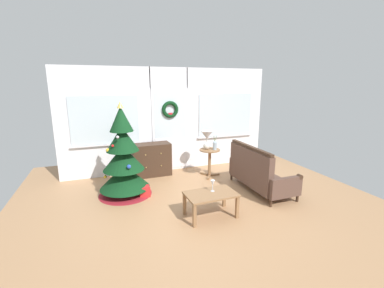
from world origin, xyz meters
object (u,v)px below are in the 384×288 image
(dresser_cabinet, at_px, (151,160))
(table_lamp, at_px, (207,137))
(flower_vase, at_px, (215,145))
(wine_glass, at_px, (213,183))
(gift_box, at_px, (145,191))
(side_table, at_px, (210,157))
(christmas_tree, at_px, (124,162))
(coffee_table, at_px, (211,197))
(settee_sofa, at_px, (257,173))

(dresser_cabinet, bearing_deg, table_lamp, -22.52)
(dresser_cabinet, bearing_deg, flower_vase, -23.70)
(dresser_cabinet, distance_m, wine_glass, 2.33)
(table_lamp, bearing_deg, flower_vase, -32.01)
(flower_vase, height_order, wine_glass, flower_vase)
(table_lamp, distance_m, gift_box, 1.92)
(flower_vase, bearing_deg, table_lamp, 147.99)
(side_table, bearing_deg, dresser_cabinet, 156.91)
(side_table, relative_size, flower_vase, 1.89)
(side_table, bearing_deg, christmas_tree, -169.06)
(wine_glass, relative_size, gift_box, 0.96)
(gift_box, bearing_deg, dresser_cabinet, 72.11)
(table_lamp, height_order, coffee_table, table_lamp)
(settee_sofa, distance_m, coffee_table, 1.49)
(dresser_cabinet, height_order, gift_box, dresser_cabinet)
(side_table, height_order, table_lamp, table_lamp)
(christmas_tree, distance_m, coffee_table, 1.89)
(settee_sofa, bearing_deg, coffee_table, -153.49)
(flower_vase, bearing_deg, christmas_tree, -171.16)
(settee_sofa, xyz_separation_m, table_lamp, (-0.65, 1.14, 0.57))
(side_table, distance_m, table_lamp, 0.48)
(christmas_tree, relative_size, flower_vase, 5.26)
(dresser_cabinet, distance_m, table_lamp, 1.43)
(christmas_tree, bearing_deg, gift_box, -33.22)
(settee_sofa, xyz_separation_m, flower_vase, (-0.49, 1.04, 0.40))
(christmas_tree, distance_m, dresser_cabinet, 1.21)
(dresser_cabinet, relative_size, table_lamp, 2.08)
(christmas_tree, height_order, coffee_table, christmas_tree)
(table_lamp, bearing_deg, coffee_table, -110.73)
(table_lamp, relative_size, coffee_table, 0.51)
(table_lamp, bearing_deg, wine_glass, -109.65)
(coffee_table, bearing_deg, flower_vase, 63.69)
(coffee_table, xyz_separation_m, gift_box, (-0.91, 1.15, -0.24))
(christmas_tree, height_order, gift_box, christmas_tree)
(table_lamp, relative_size, flower_vase, 1.26)
(table_lamp, height_order, flower_vase, table_lamp)
(christmas_tree, relative_size, gift_box, 9.04)
(christmas_tree, bearing_deg, coffee_table, -47.74)
(christmas_tree, bearing_deg, settee_sofa, -15.40)
(dresser_cabinet, relative_size, wine_glass, 4.69)
(side_table, bearing_deg, table_lamp, 146.31)
(settee_sofa, xyz_separation_m, wine_glass, (-1.27, -0.60, 0.17))
(table_lamp, height_order, gift_box, table_lamp)
(christmas_tree, relative_size, side_table, 2.78)
(dresser_cabinet, distance_m, gift_box, 1.25)
(coffee_table, bearing_deg, christmas_tree, 132.26)
(coffee_table, xyz_separation_m, wine_glass, (0.06, 0.07, 0.20))
(coffee_table, bearing_deg, dresser_cabinet, 103.02)
(settee_sofa, bearing_deg, wine_glass, -154.75)
(side_table, relative_size, gift_box, 3.24)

